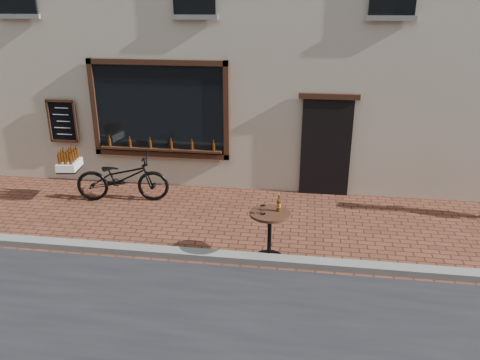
# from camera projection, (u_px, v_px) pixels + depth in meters

# --- Properties ---
(ground) EXTENTS (90.00, 90.00, 0.00)m
(ground) POSITION_uv_depth(u_px,v_px,m) (212.00, 265.00, 7.89)
(ground) COLOR #532B1B
(ground) RESTS_ON ground
(kerb) EXTENTS (90.00, 0.25, 0.12)m
(kerb) POSITION_uv_depth(u_px,v_px,m) (215.00, 256.00, 8.05)
(kerb) COLOR slate
(kerb) RESTS_ON ground
(cargo_bicycle) EXTENTS (2.41, 1.00, 1.14)m
(cargo_bicycle) POSITION_uv_depth(u_px,v_px,m) (120.00, 177.00, 10.28)
(cargo_bicycle) COLOR black
(cargo_bicycle) RESTS_ON ground
(bistro_table) EXTENTS (0.69, 0.69, 1.18)m
(bistro_table) POSITION_uv_depth(u_px,v_px,m) (270.00, 226.00, 7.86)
(bistro_table) COLOR black
(bistro_table) RESTS_ON ground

